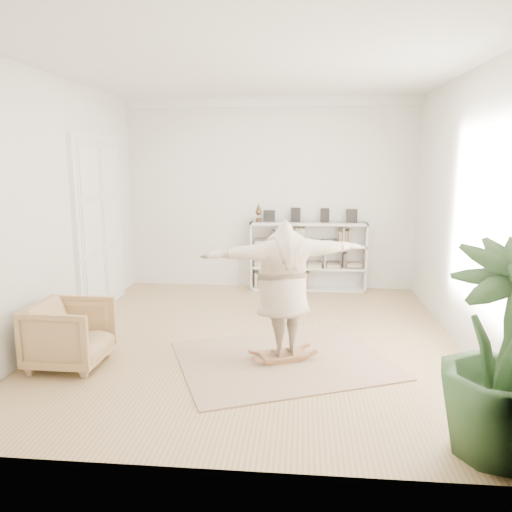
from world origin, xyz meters
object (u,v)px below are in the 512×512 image
at_px(person, 284,285).
at_px(houseplant, 504,352).
at_px(bookshelf, 308,257).
at_px(rocker_board, 283,355).
at_px(armchair, 70,334).

distance_m(person, houseplant, 2.62).
distance_m(bookshelf, rocker_board, 3.60).
bearing_deg(rocker_board, person, 40.87).
height_order(armchair, rocker_board, armchair).
bearing_deg(armchair, houseplant, -107.01).
xyz_separation_m(bookshelf, person, (-0.33, -3.54, 0.34)).
bearing_deg(rocker_board, houseplant, -66.72).
bearing_deg(person, bookshelf, -117.82).
relative_size(bookshelf, person, 1.07).
bearing_deg(rocker_board, armchair, 165.83).
relative_size(bookshelf, armchair, 2.51).
height_order(armchair, person, person).
bearing_deg(houseplant, person, 135.84).
xyz_separation_m(bookshelf, rocker_board, (-0.33, -3.54, -0.56)).
distance_m(armchair, person, 2.65).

